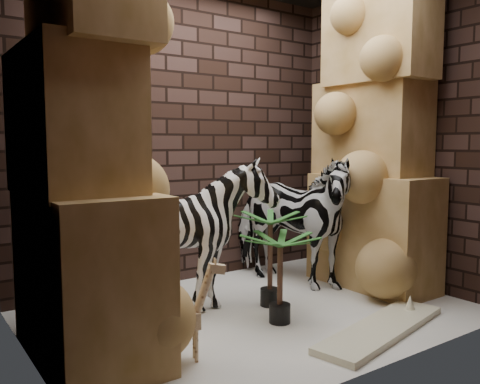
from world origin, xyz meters
TOP-DOWN VIEW (x-y plane):
  - floor at (0.00, 0.00)m, footprint 3.50×3.50m
  - wall_back at (0.00, 1.25)m, footprint 3.50×0.00m
  - wall_front at (0.00, -1.25)m, footprint 3.50×0.00m
  - wall_left at (-1.75, 0.00)m, footprint 0.00×3.00m
  - wall_right at (1.75, 0.00)m, footprint 0.00×3.00m
  - rock_pillar_left at (-1.40, 0.00)m, footprint 0.68×1.30m
  - rock_pillar_right at (1.42, 0.00)m, footprint 0.58×1.25m
  - zebra_right at (0.76, 0.51)m, footprint 1.00×1.43m
  - zebra_left at (-0.39, 0.42)m, footprint 1.08×1.32m
  - giraffe_toy at (-0.95, -0.45)m, footprint 0.37×0.22m
  - palm_front at (0.22, 0.10)m, footprint 0.36×0.36m
  - palm_back at (0.02, -0.27)m, footprint 0.36×0.36m
  - surfboard at (0.52, -0.86)m, footprint 1.47×0.65m

SIDE VIEW (x-z plane):
  - floor at x=0.00m, z-range 0.00..0.00m
  - surfboard at x=0.52m, z-range 0.00..0.05m
  - giraffe_toy at x=-0.95m, z-range 0.00..0.68m
  - palm_back at x=0.02m, z-range 0.00..0.72m
  - palm_front at x=0.22m, z-range 0.00..0.83m
  - zebra_left at x=-0.39m, z-range 0.00..1.18m
  - zebra_right at x=0.76m, z-range 0.00..1.53m
  - wall_back at x=0.00m, z-range -0.25..3.25m
  - wall_front at x=0.00m, z-range -0.25..3.25m
  - wall_left at x=-1.75m, z-range 0.00..3.00m
  - wall_right at x=1.75m, z-range 0.00..3.00m
  - rock_pillar_left at x=-1.40m, z-range 0.00..3.00m
  - rock_pillar_right at x=1.42m, z-range 0.00..3.00m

